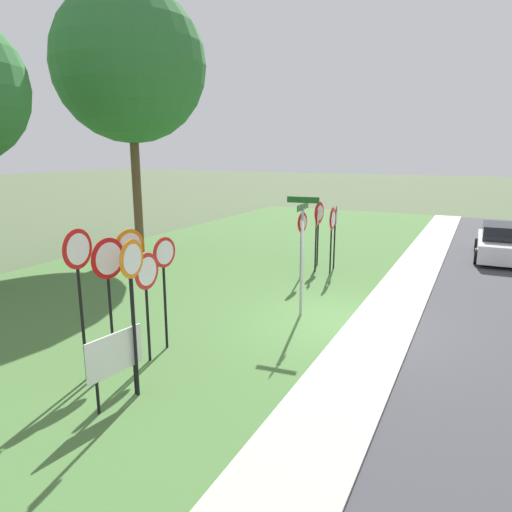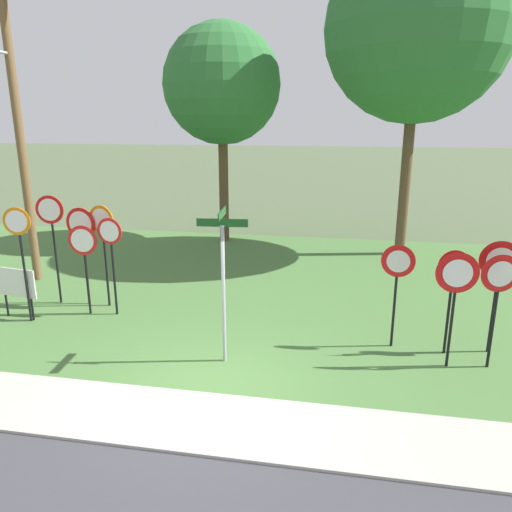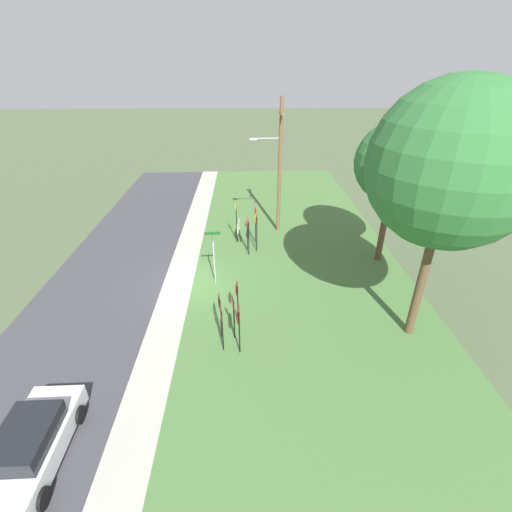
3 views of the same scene
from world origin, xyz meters
name	(u,v)px [view 1 (image 1 of 3)]	position (x,y,z in m)	size (l,w,h in m)	color
ground_plane	(346,324)	(0.00, 0.00, 0.00)	(160.00, 160.00, 0.00)	#4C5B3D
sidewalk_strip	(379,329)	(0.00, -0.80, 0.03)	(44.00, 1.60, 0.06)	#ADAA9E
grass_median	(153,292)	(0.00, 6.00, 0.02)	(44.00, 12.00, 0.04)	#477038
stop_sign_near_left	(147,284)	(-3.81, 2.97, 1.66)	(0.72, 0.10, 2.24)	black
stop_sign_near_right	(109,273)	(-4.17, 3.58, 1.90)	(0.80, 0.11, 2.54)	black
stop_sign_far_left	(133,287)	(-4.97, 2.29, 2.00)	(0.64, 0.12, 2.75)	black
stop_sign_far_center	(130,264)	(-3.60, 3.56, 1.94)	(0.70, 0.16, 2.62)	black
stop_sign_far_right	(79,272)	(-4.94, 3.52, 2.10)	(0.71, 0.12, 2.83)	black
stop_sign_center_tall	(165,270)	(-3.14, 3.06, 1.77)	(0.63, 0.11, 2.43)	black
yield_sign_near_left	(336,222)	(5.14, 1.86, 1.73)	(0.72, 0.15, 2.28)	black
yield_sign_near_right	(302,230)	(3.38, 2.47, 1.68)	(0.68, 0.12, 2.22)	black
yield_sign_far_left	(317,226)	(4.42, 2.32, 1.66)	(0.64, 0.15, 2.20)	black
yield_sign_far_right	(319,218)	(5.32, 2.55, 1.81)	(0.80, 0.13, 2.37)	black
yield_sign_center	(333,225)	(4.37, 1.76, 1.76)	(0.79, 0.11, 2.31)	black
street_name_post	(302,246)	(0.05, 1.23, 1.85)	(0.96, 0.81, 3.05)	#9EA0A8
notice_board	(115,357)	(-5.33, 2.44, 0.87)	(1.09, 0.19, 1.25)	black
oak_tree_right	(130,66)	(4.28, 10.09, 7.44)	(5.92, 5.92, 10.37)	brown
parked_sedan_distant	(502,243)	(9.67, -3.57, 0.64)	(4.22, 1.95, 1.39)	silver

